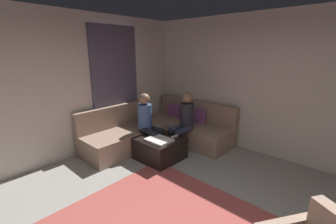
% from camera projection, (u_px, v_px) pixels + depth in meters
% --- Properties ---
extents(wall_back, '(6.00, 0.12, 2.70)m').
position_uv_depth(wall_back, '(282.00, 88.00, 4.06)').
color(wall_back, beige).
rests_on(wall_back, ground_plane).
extents(wall_left, '(0.12, 6.00, 2.70)m').
position_uv_depth(wall_left, '(49.00, 89.00, 3.88)').
color(wall_left, beige).
rests_on(wall_left, ground_plane).
extents(curtain_panel, '(0.06, 1.10, 2.50)m').
position_uv_depth(curtain_panel, '(116.00, 87.00, 4.77)').
color(curtain_panel, '#595166').
rests_on(curtain_panel, ground_plane).
extents(sectional_couch, '(2.10, 2.55, 0.87)m').
position_uv_depth(sectional_couch, '(161.00, 131.00, 4.95)').
color(sectional_couch, '#9E7F6B').
rests_on(sectional_couch, ground_plane).
extents(ottoman, '(0.76, 0.76, 0.42)m').
position_uv_depth(ottoman, '(160.00, 148.00, 4.25)').
color(ottoman, black).
rests_on(ottoman, ground_plane).
extents(folded_blanket, '(0.44, 0.36, 0.04)m').
position_uv_depth(folded_blanket, '(159.00, 140.00, 4.03)').
color(folded_blanket, white).
rests_on(folded_blanket, ottoman).
extents(coffee_mug, '(0.08, 0.08, 0.10)m').
position_uv_depth(coffee_mug, '(158.00, 130.00, 4.45)').
color(coffee_mug, '#334C72').
rests_on(coffee_mug, ottoman).
extents(game_remote, '(0.05, 0.15, 0.02)m').
position_uv_depth(game_remote, '(175.00, 136.00, 4.23)').
color(game_remote, white).
rests_on(game_remote, ottoman).
extents(person_on_couch_back, '(0.30, 0.60, 1.20)m').
position_uv_depth(person_on_couch_back, '(184.00, 120.00, 4.49)').
color(person_on_couch_back, '#2D3347').
rests_on(person_on_couch_back, ground_plane).
extents(person_on_couch_side, '(0.60, 0.30, 1.20)m').
position_uv_depth(person_on_couch_side, '(148.00, 121.00, 4.40)').
color(person_on_couch_side, black).
rests_on(person_on_couch_side, ground_plane).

